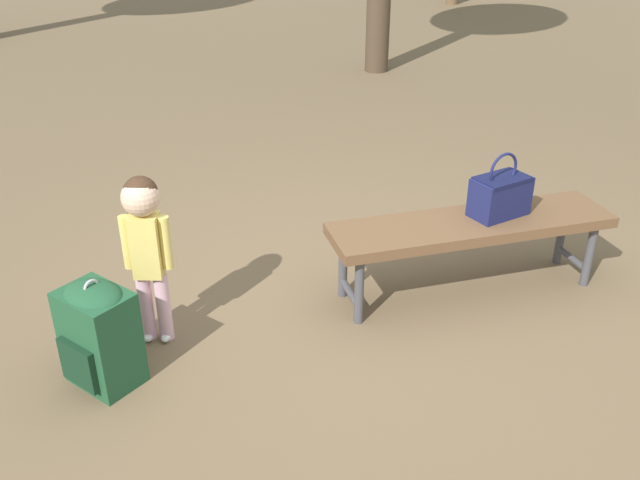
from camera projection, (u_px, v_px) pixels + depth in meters
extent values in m
plane|color=brown|center=(356.00, 311.00, 3.79)|extent=(40.00, 40.00, 0.00)
cube|color=brown|center=(472.00, 225.00, 3.79)|extent=(1.64, 0.61, 0.06)
cylinder|color=#47474C|center=(359.00, 291.00, 3.61)|extent=(0.05, 0.05, 0.39)
cylinder|color=#47474C|center=(343.00, 266.00, 3.85)|extent=(0.05, 0.05, 0.39)
cylinder|color=#47474C|center=(589.00, 256.00, 3.95)|extent=(0.05, 0.05, 0.39)
cylinder|color=#47474C|center=(561.00, 234.00, 4.19)|extent=(0.05, 0.05, 0.39)
cylinder|color=#47474C|center=(350.00, 293.00, 3.77)|extent=(0.08, 0.28, 0.04)
cylinder|color=#47474C|center=(572.00, 258.00, 4.11)|extent=(0.08, 0.28, 0.04)
cube|color=#191E4C|center=(500.00, 197.00, 3.79)|extent=(0.36, 0.29, 0.22)
cube|color=#131639|center=(502.00, 179.00, 3.74)|extent=(0.34, 0.28, 0.02)
torus|color=#191E4C|center=(504.00, 170.00, 3.72)|extent=(0.19, 0.09, 0.20)
cylinder|color=#E5B2C6|center=(164.00, 307.00, 3.48)|extent=(0.07, 0.07, 0.38)
cylinder|color=#E5B2C6|center=(146.00, 306.00, 3.49)|extent=(0.07, 0.07, 0.38)
ellipsoid|color=white|center=(166.00, 336.00, 3.55)|extent=(0.06, 0.10, 0.04)
ellipsoid|color=white|center=(149.00, 336.00, 3.55)|extent=(0.06, 0.10, 0.04)
cube|color=#E5CC66|center=(147.00, 245.00, 3.32)|extent=(0.16, 0.14, 0.33)
cylinder|color=#E5CC66|center=(166.00, 243.00, 3.31)|extent=(0.05, 0.05, 0.28)
cylinder|color=#E5CC66|center=(127.00, 242.00, 3.32)|extent=(0.05, 0.05, 0.28)
sphere|color=beige|center=(140.00, 198.00, 3.20)|extent=(0.18, 0.18, 0.18)
sphere|color=#3F2819|center=(140.00, 193.00, 3.20)|extent=(0.17, 0.17, 0.17)
cube|color=#1E4C2D|center=(100.00, 338.00, 3.16)|extent=(0.40, 0.40, 0.48)
ellipsoid|color=#1E4C2D|center=(93.00, 296.00, 3.06)|extent=(0.38, 0.38, 0.11)
cube|color=#13311D|center=(78.00, 365.00, 3.10)|extent=(0.19, 0.18, 0.22)
cube|color=#13311D|center=(133.00, 330.00, 3.22)|extent=(0.05, 0.05, 0.41)
cube|color=#13311D|center=(113.00, 319.00, 3.29)|extent=(0.05, 0.05, 0.41)
torus|color=#B2B2B7|center=(91.00, 287.00, 3.04)|extent=(0.06, 0.07, 0.08)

